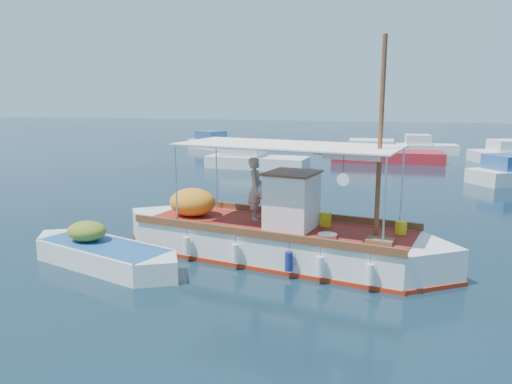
# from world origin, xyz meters

# --- Properties ---
(ground) EXTENTS (160.00, 160.00, 0.00)m
(ground) POSITION_xyz_m (0.00, 0.00, 0.00)
(ground) COLOR black
(ground) RESTS_ON ground
(fishing_caique) EXTENTS (10.72, 4.42, 6.66)m
(fishing_caique) POSITION_xyz_m (-0.56, -0.58, 0.59)
(fishing_caique) COLOR white
(fishing_caique) RESTS_ON ground
(dinghy) EXTENTS (5.45, 2.82, 1.40)m
(dinghy) POSITION_xyz_m (-5.18, -2.63, 0.29)
(dinghy) COLOR white
(dinghy) RESTS_ON ground
(bg_boat_nw) EXTENTS (6.92, 2.88, 1.80)m
(bg_boat_nw) POSITION_xyz_m (-6.10, 17.43, 0.49)
(bg_boat_nw) COLOR silver
(bg_boat_nw) RESTS_ON ground
(bg_boat_n) EXTENTS (8.02, 2.90, 1.80)m
(bg_boat_n) POSITION_xyz_m (2.31, 23.11, 0.49)
(bg_boat_n) COLOR #A41B23
(bg_boat_n) RESTS_ON ground
(bg_boat_far_w) EXTENTS (6.17, 4.87, 1.80)m
(bg_boat_far_w) POSITION_xyz_m (-12.71, 28.19, 0.49)
(bg_boat_far_w) COLOR silver
(bg_boat_far_w) RESTS_ON ground
(bg_boat_far_n) EXTENTS (5.08, 2.43, 1.80)m
(bg_boat_far_n) POSITION_xyz_m (5.53, 29.00, 0.49)
(bg_boat_far_n) COLOR silver
(bg_boat_far_n) RESTS_ON ground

